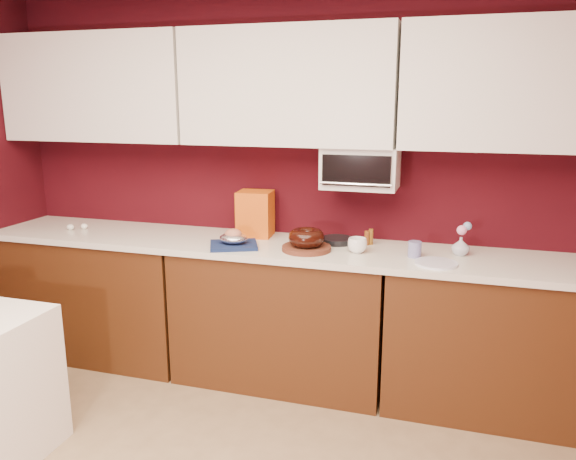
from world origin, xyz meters
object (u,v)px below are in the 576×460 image
Objects in this scene: toaster_oven at (361,168)px; pandoro_box at (255,214)px; foil_ham_nest at (234,238)px; coffee_mug at (357,244)px; flower_vase at (461,245)px; blue_jar at (415,249)px; bundt_cake at (307,237)px.

toaster_oven reaches higher than pandoro_box.
coffee_mug is at bearing 6.75° from foil_ham_nest.
coffee_mug is 0.59m from flower_vase.
toaster_oven reaches higher than blue_jar.
toaster_oven is 1.52× the size of pandoro_box.
bundt_cake reaches higher than foil_ham_nest.
toaster_oven reaches higher than bundt_cake.
bundt_cake is 2.00× the size of coffee_mug.
bundt_cake reaches higher than flower_vase.
foil_ham_nest is (-0.71, -0.30, -0.42)m from toaster_oven.
blue_jar is at bearing -30.47° from toaster_oven.
coffee_mug is (0.30, 0.04, -0.03)m from bundt_cake.
toaster_oven reaches higher than coffee_mug.
blue_jar is (0.63, 0.04, -0.03)m from bundt_cake.
coffee_mug reaches higher than blue_jar.
bundt_cake is 1.77× the size of flower_vase.
flower_vase is at bearing 10.37° from bundt_cake.
coffee_mug is (0.71, -0.22, -0.09)m from pandoro_box.
bundt_cake is at bearing -136.49° from toaster_oven.
bundt_cake is at bearing -37.26° from pandoro_box.
toaster_oven is 0.47m from coffee_mug.
coffee_mug is 0.33m from blue_jar.
toaster_oven is at bearing 43.51° from bundt_cake.
coffee_mug is 1.19× the size of blue_jar.
blue_jar is (1.04, -0.21, -0.10)m from pandoro_box.
flower_vase reaches higher than blue_jar.
blue_jar is at bearing 4.96° from foil_ham_nest.
bundt_cake is 0.72× the size of pandoro_box.
toaster_oven is 3.71× the size of flower_vase.
toaster_oven is at bearing 149.53° from blue_jar.
bundt_cake reaches higher than blue_jar.
pandoro_box reaches higher than foil_ham_nest.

